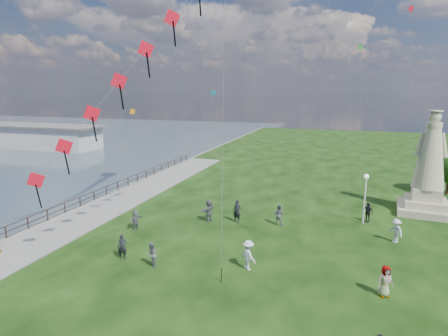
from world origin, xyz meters
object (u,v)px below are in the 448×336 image
(person_5, at_px, (136,219))
(person_8, at_px, (396,231))
(person_7, at_px, (279,214))
(person_11, at_px, (209,210))
(pier_pavilion, at_px, (31,136))
(person_9, at_px, (368,212))
(lamppost, at_px, (366,188))
(person_4, at_px, (385,281))
(person_0, at_px, (122,247))
(statue, at_px, (428,175))
(person_1, at_px, (151,255))
(person_2, at_px, (248,255))
(person_6, at_px, (237,211))

(person_5, distance_m, person_8, 19.20)
(person_7, distance_m, person_11, 5.67)
(pier_pavilion, bearing_deg, person_9, -23.01)
(lamppost, relative_size, person_4, 2.44)
(person_0, xyz_separation_m, person_5, (-2.01, 4.86, -0.03))
(lamppost, height_order, person_9, lamppost)
(pier_pavilion, xyz_separation_m, statue, (65.58, -21.80, 1.54))
(person_0, distance_m, person_1, 2.37)
(person_2, xyz_separation_m, person_11, (-5.20, 7.10, 0.04))
(person_2, relative_size, person_11, 0.96)
(person_11, bearing_deg, lamppost, 118.20)
(person_2, height_order, person_6, person_6)
(statue, xyz_separation_m, person_11, (-17.26, -8.08, -2.43))
(lamppost, xyz_separation_m, person_0, (-14.81, -11.56, -2.18))
(person_4, bearing_deg, lamppost, 68.08)
(person_2, height_order, person_8, person_2)
(person_4, relative_size, person_8, 0.98)
(pier_pavilion, distance_m, person_9, 65.94)
(person_0, bearing_deg, pier_pavilion, 118.36)
(person_0, height_order, person_7, person_7)
(person_0, relative_size, person_4, 0.96)
(person_4, height_order, person_8, person_8)
(person_1, distance_m, person_5, 6.85)
(person_5, height_order, person_9, person_9)
(lamppost, xyz_separation_m, person_11, (-12.01, -3.33, -2.04))
(person_8, bearing_deg, person_9, 162.82)
(lamppost, relative_size, person_1, 2.66)
(person_8, bearing_deg, person_6, -132.46)
(person_9, bearing_deg, statue, 73.32)
(pier_pavilion, bearing_deg, person_0, -39.93)
(person_9, bearing_deg, person_4, -54.02)
(person_5, distance_m, person_7, 11.29)
(person_7, bearing_deg, person_8, -172.72)
(person_0, xyz_separation_m, person_2, (8.00, 1.14, 0.11))
(person_6, xyz_separation_m, person_9, (10.12, 3.55, -0.13))
(person_0, distance_m, person_7, 12.53)
(pier_pavilion, height_order, person_6, pier_pavilion)
(person_2, bearing_deg, person_1, 53.00)
(lamppost, distance_m, person_1, 17.45)
(person_4, relative_size, person_11, 0.89)
(statue, height_order, person_8, statue)
(person_5, height_order, person_6, person_6)
(person_2, height_order, person_11, person_11)
(pier_pavilion, height_order, person_0, pier_pavilion)
(person_5, height_order, person_7, person_7)
(person_1, bearing_deg, person_2, 79.79)
(lamppost, distance_m, person_5, 18.24)
(person_2, distance_m, person_4, 7.56)
(statue, xyz_separation_m, person_1, (-17.72, -16.75, -2.60))
(pier_pavilion, height_order, person_1, pier_pavilion)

